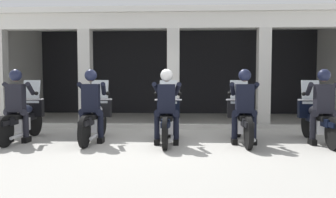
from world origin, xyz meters
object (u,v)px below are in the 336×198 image
object	(u,v)px
police_officer_left	(91,99)
motorcycle_right	(242,119)
motorcycle_left	(95,118)
motorcycle_far_right	(317,119)
police_officer_right	(244,100)
motorcycle_far_left	(23,118)
police_officer_far_left	(17,99)
motorcycle_center	(167,119)
police_officer_far_right	(323,100)
police_officer_center	(167,100)

from	to	relation	value
police_officer_left	motorcycle_right	world-z (taller)	police_officer_left
motorcycle_left	motorcycle_far_right	distance (m)	4.88
police_officer_right	motorcycle_far_left	bearing A→B (deg)	-174.15
police_officer_far_left	motorcycle_center	distance (m)	3.29
police_officer_far_left	police_officer_left	bearing A→B (deg)	11.43
motorcycle_far_right	motorcycle_center	bearing A→B (deg)	-174.22
police_officer_left	police_officer_right	distance (m)	3.25
police_officer_left	police_officer_right	xyz separation A→B (m)	(3.25, 0.00, 0.00)
police_officer_right	motorcycle_left	bearing A→B (deg)	-176.23
police_officer_far_left	motorcycle_center	xyz separation A→B (m)	(3.25, 0.21, -0.44)
police_officer_left	police_officer_far_right	bearing A→B (deg)	3.26
motorcycle_center	police_officer_far_left	bearing A→B (deg)	-165.75
motorcycle_far_right	police_officer_far_right	bearing A→B (deg)	-86.88
police_officer_far_right	motorcycle_far_right	bearing A→B (deg)	93.12
motorcycle_far_left	police_officer_far_right	size ratio (longest dim) A/B	1.29
motorcycle_far_left	motorcycle_far_right	world-z (taller)	same
police_officer_far_left	motorcycle_center	size ratio (longest dim) A/B	0.78
police_officer_far_left	motorcycle_left	distance (m)	1.72
police_officer_center	motorcycle_right	world-z (taller)	police_officer_center
motorcycle_far_left	motorcycle_right	world-z (taller)	same
police_officer_right	police_officer_far_right	distance (m)	1.63
police_officer_left	police_officer_far_right	size ratio (longest dim) A/B	1.00
motorcycle_left	police_officer_right	bearing A→B (deg)	-1.94
police_officer_right	police_officer_far_right	world-z (taller)	same
police_officer_center	motorcycle_right	bearing A→B (deg)	24.40
motorcycle_far_right	police_officer_center	bearing A→B (deg)	-169.27
motorcycle_far_left	police_officer_center	size ratio (longest dim) A/B	1.29
motorcycle_left	motorcycle_center	distance (m)	1.63
motorcycle_left	police_officer_right	world-z (taller)	police_officer_right
motorcycle_center	motorcycle_right	world-z (taller)	same
police_officer_far_left	motorcycle_right	size ratio (longest dim) A/B	0.78
police_officer_far_left	motorcycle_far_left	bearing A→B (deg)	99.85
police_officer_right	motorcycle_far_right	bearing A→B (deg)	19.28
motorcycle_center	motorcycle_far_right	xyz separation A→B (m)	(3.25, 0.14, 0.00)
police_officer_left	motorcycle_right	xyz separation A→B (m)	(3.25, 0.29, -0.44)
motorcycle_far_left	police_officer_far_left	world-z (taller)	police_officer_far_left
motorcycle_far_left	motorcycle_left	distance (m)	1.63
motorcycle_far_left	motorcycle_far_right	distance (m)	6.51
police_officer_far_left	motorcycle_right	xyz separation A→B (m)	(4.88, 0.32, -0.44)
motorcycle_far_left	motorcycle_left	size ratio (longest dim) A/B	1.00
police_officer_right	motorcycle_center	bearing A→B (deg)	-177.17
motorcycle_center	motorcycle_far_right	world-z (taller)	same
motorcycle_center	police_officer_center	bearing A→B (deg)	-79.66
police_officer_far_right	police_officer_right	bearing A→B (deg)	-175.91
motorcycle_left	police_officer_far_right	xyz separation A→B (m)	(4.88, -0.26, 0.44)
motorcycle_center	motorcycle_right	distance (m)	1.63
motorcycle_left	motorcycle_far_left	bearing A→B (deg)	-175.69
motorcycle_right	police_officer_left	bearing A→B (deg)	-166.26
motorcycle_center	motorcycle_far_right	distance (m)	3.26
motorcycle_center	motorcycle_right	size ratio (longest dim) A/B	1.00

